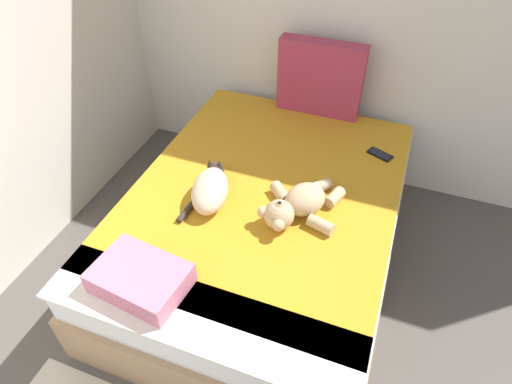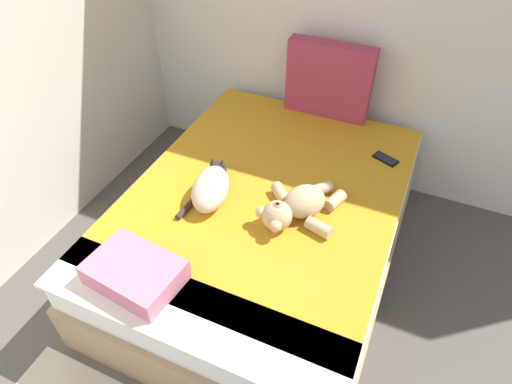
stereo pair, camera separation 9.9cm
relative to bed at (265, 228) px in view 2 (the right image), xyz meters
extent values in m
cube|color=silver|center=(0.58, 1.08, 1.05)|extent=(4.01, 0.06, 2.67)
cube|color=#9E7A56|center=(0.00, 0.00, -0.11)|extent=(1.47, 1.97, 0.34)
cube|color=white|center=(0.00, 0.00, 0.16)|extent=(1.42, 1.91, 0.21)
cube|color=orange|center=(0.00, 0.06, 0.28)|extent=(1.41, 1.77, 0.02)
cube|color=silver|center=(0.00, -0.82, 0.28)|extent=(1.41, 0.31, 0.02)
cube|color=#A5334C|center=(0.06, 0.91, 0.53)|extent=(0.55, 0.11, 0.49)
ellipsoid|color=#C6B293|center=(-0.24, -0.17, 0.36)|extent=(0.28, 0.38, 0.15)
sphere|color=#332823|center=(-0.30, 0.01, 0.34)|extent=(0.10, 0.10, 0.10)
cone|color=#332823|center=(-0.32, 0.01, 0.40)|extent=(0.04, 0.04, 0.04)
cone|color=#332823|center=(-0.27, 0.02, 0.40)|extent=(0.04, 0.04, 0.04)
cylinder|color=#332823|center=(-0.32, -0.30, 0.30)|extent=(0.04, 0.16, 0.03)
ellipsoid|color=#332823|center=(-0.23, -0.07, 0.31)|extent=(0.08, 0.11, 0.04)
ellipsoid|color=tan|center=(0.24, -0.06, 0.37)|extent=(0.27, 0.29, 0.15)
sphere|color=tan|center=(0.15, -0.21, 0.37)|extent=(0.15, 0.15, 0.15)
sphere|color=#9E7F58|center=(0.15, -0.21, 0.42)|extent=(0.06, 0.06, 0.06)
sphere|color=black|center=(0.15, -0.21, 0.44)|extent=(0.02, 0.02, 0.02)
sphere|color=tan|center=(0.18, -0.29, 0.37)|extent=(0.06, 0.06, 0.06)
sphere|color=tan|center=(0.08, -0.23, 0.37)|extent=(0.06, 0.06, 0.06)
cylinder|color=tan|center=(0.36, -0.17, 0.32)|extent=(0.15, 0.10, 0.07)
cylinder|color=tan|center=(0.38, 0.06, 0.32)|extent=(0.10, 0.14, 0.07)
cylinder|color=tan|center=(0.10, -0.01, 0.32)|extent=(0.14, 0.14, 0.07)
cylinder|color=tan|center=(0.28, 0.11, 0.32)|extent=(0.13, 0.13, 0.07)
cube|color=black|center=(0.54, 0.56, 0.29)|extent=(0.16, 0.12, 0.01)
cube|color=black|center=(0.54, 0.56, 0.30)|extent=(0.14, 0.11, 0.00)
cube|color=#D1728C|center=(-0.30, -0.77, 0.34)|extent=(0.43, 0.32, 0.11)
camera|label=1|loc=(0.58, -1.67, 1.89)|focal=30.53mm
camera|label=2|loc=(0.67, -1.63, 1.89)|focal=30.53mm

